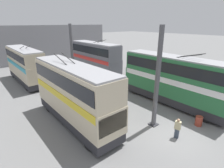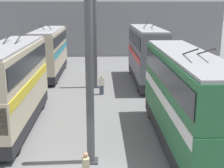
# 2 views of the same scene
# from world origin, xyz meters

# --- Properties ---
(ground_plane) EXTENTS (240.00, 240.00, 0.00)m
(ground_plane) POSITION_xyz_m (0.00, 0.00, 0.00)
(ground_plane) COLOR slate
(depot_back_wall) EXTENTS (0.50, 36.00, 7.69)m
(depot_back_wall) POSITION_xyz_m (33.23, 0.00, 3.85)
(depot_back_wall) COLOR gray
(depot_back_wall) RESTS_ON ground_plane
(support_column_near) EXTENTS (0.67, 0.67, 8.09)m
(support_column_near) POSITION_xyz_m (2.07, 0.00, 3.92)
(support_column_near) COLOR #4C4C51
(support_column_near) RESTS_ON ground_plane
(support_column_far) EXTENTS (0.67, 0.67, 8.09)m
(support_column_far) POSITION_xyz_m (15.93, 0.00, 3.92)
(support_column_far) COLOR #4C4C51
(support_column_far) RESTS_ON ground_plane
(bus_left_near) EXTENTS (11.43, 2.54, 5.67)m
(bus_left_near) POSITION_xyz_m (3.52, -4.86, 2.87)
(bus_left_near) COLOR black
(bus_left_near) RESTS_ON ground_plane
(bus_left_far) EXTENTS (10.20, 2.54, 5.88)m
(bus_left_far) POSITION_xyz_m (17.55, -4.86, 2.99)
(bus_left_far) COLOR black
(bus_left_far) RESTS_ON ground_plane
(bus_right_near) EXTENTS (10.10, 2.54, 5.75)m
(bus_right_near) POSITION_xyz_m (6.63, 4.86, 2.91)
(bus_right_near) COLOR black
(bus_right_near) RESTS_ON ground_plane
(bus_right_mid) EXTENTS (10.42, 2.54, 5.49)m
(bus_right_mid) POSITION_xyz_m (20.91, 4.86, 2.77)
(bus_right_mid) COLOR black
(bus_right_mid) RESTS_ON ground_plane
(person_aisle_midway) EXTENTS (0.40, 0.48, 1.66)m
(person_aisle_midway) POSITION_xyz_m (13.56, -0.55, 0.88)
(person_aisle_midway) COLOR #384251
(person_aisle_midway) RESTS_ON ground_plane
(person_aisle_foreground) EXTENTS (0.46, 0.33, 1.62)m
(person_aisle_foreground) POSITION_xyz_m (-0.16, 0.14, 0.85)
(person_aisle_foreground) COLOR #384251
(person_aisle_foreground) RESTS_ON ground_plane
(oil_drum) EXTENTS (0.59, 0.59, 0.84)m
(oil_drum) POSITION_xyz_m (-0.44, -2.80, 0.42)
(oil_drum) COLOR #933828
(oil_drum) RESTS_ON ground_plane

